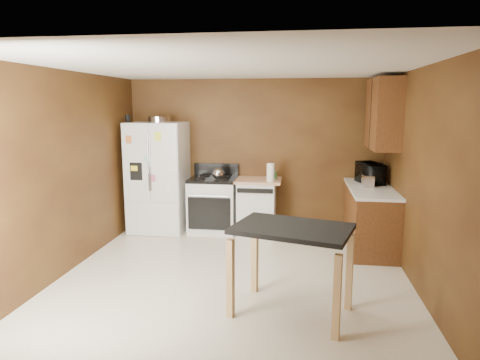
% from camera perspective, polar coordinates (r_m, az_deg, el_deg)
% --- Properties ---
extents(floor, '(4.50, 4.50, 0.00)m').
position_cam_1_polar(floor, '(5.32, -0.86, -13.01)').
color(floor, white).
rests_on(floor, ground).
extents(ceiling, '(4.50, 4.50, 0.00)m').
position_cam_1_polar(ceiling, '(4.91, -0.94, 14.92)').
color(ceiling, white).
rests_on(ceiling, ground).
extents(wall_back, '(4.20, 0.00, 4.20)m').
position_cam_1_polar(wall_back, '(7.17, 1.90, 3.37)').
color(wall_back, brown).
rests_on(wall_back, ground).
extents(wall_front, '(4.20, 0.00, 4.20)m').
position_cam_1_polar(wall_front, '(2.82, -8.09, -7.21)').
color(wall_front, brown).
rests_on(wall_front, ground).
extents(wall_left, '(0.00, 4.50, 4.50)m').
position_cam_1_polar(wall_left, '(5.68, -22.32, 0.86)').
color(wall_left, brown).
rests_on(wall_left, ground).
extents(wall_right, '(0.00, 4.50, 4.50)m').
position_cam_1_polar(wall_right, '(5.08, 23.18, -0.20)').
color(wall_right, brown).
rests_on(wall_right, ground).
extents(roasting_pan, '(0.37, 0.37, 0.09)m').
position_cam_1_polar(roasting_pan, '(7.09, -10.71, 7.96)').
color(roasting_pan, silver).
rests_on(roasting_pan, refrigerator).
extents(pen_cup, '(0.08, 0.08, 0.12)m').
position_cam_1_polar(pen_cup, '(7.15, -14.75, 7.93)').
color(pen_cup, black).
rests_on(pen_cup, refrigerator).
extents(kettle, '(0.17, 0.17, 0.17)m').
position_cam_1_polar(kettle, '(6.85, -2.97, 0.83)').
color(kettle, silver).
rests_on(kettle, gas_range).
extents(paper_towel, '(0.15, 0.15, 0.28)m').
position_cam_1_polar(paper_towel, '(6.73, 4.09, 1.02)').
color(paper_towel, white).
rests_on(paper_towel, dishwasher).
extents(green_canister, '(0.12, 0.12, 0.12)m').
position_cam_1_polar(green_canister, '(6.96, 4.49, 0.63)').
color(green_canister, green).
rests_on(green_canister, dishwasher).
extents(toaster, '(0.15, 0.24, 0.17)m').
position_cam_1_polar(toaster, '(6.51, 16.69, -0.11)').
color(toaster, silver).
rests_on(toaster, right_cabinets).
extents(microwave, '(0.48, 0.59, 0.28)m').
position_cam_1_polar(microwave, '(6.78, 16.97, 0.77)').
color(microwave, black).
rests_on(microwave, right_cabinets).
extents(refrigerator, '(0.90, 0.80, 1.80)m').
position_cam_1_polar(refrigerator, '(7.18, -10.84, 0.38)').
color(refrigerator, white).
rests_on(refrigerator, ground).
extents(gas_range, '(0.76, 0.68, 1.10)m').
position_cam_1_polar(gas_range, '(7.09, -3.58, -3.20)').
color(gas_range, white).
rests_on(gas_range, ground).
extents(dishwasher, '(0.78, 0.63, 0.89)m').
position_cam_1_polar(dishwasher, '(7.01, 2.25, -3.42)').
color(dishwasher, white).
rests_on(dishwasher, ground).
extents(right_cabinets, '(0.63, 1.58, 2.45)m').
position_cam_1_polar(right_cabinets, '(6.51, 17.42, -0.82)').
color(right_cabinets, brown).
rests_on(right_cabinets, ground).
extents(island, '(1.28, 1.02, 0.91)m').
position_cam_1_polar(island, '(4.28, 6.93, -8.06)').
color(island, black).
rests_on(island, ground).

